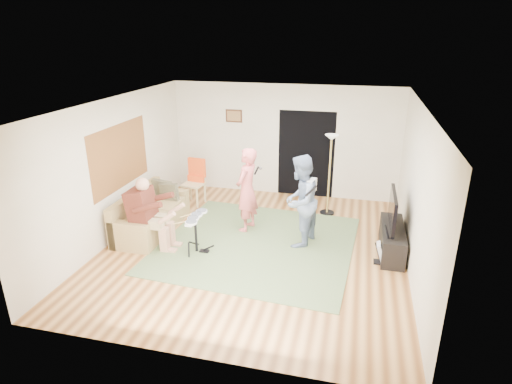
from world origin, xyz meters
TOP-DOWN VIEW (x-y plane):
  - floor at (0.00, 0.00)m, footprint 6.00×6.00m
  - walls at (0.00, 0.00)m, footprint 5.50×6.00m
  - ceiling at (0.00, 0.00)m, footprint 6.00×6.00m
  - window_blinds at (-2.74, 0.20)m, footprint 0.00×2.05m
  - doorway at (0.55, 2.99)m, footprint 2.10×0.00m
  - picture_frame at (-1.25, 2.99)m, footprint 0.42×0.03m
  - area_rug at (0.02, 0.15)m, footprint 3.78×3.72m
  - sofa at (-2.29, 0.25)m, footprint 0.82×2.00m
  - drummer at (-1.87, -0.40)m, footprint 0.89×0.50m
  - drum_kit at (-1.00, -0.40)m, footprint 0.41×0.72m
  - singer at (-0.34, 0.75)m, footprint 0.53×0.70m
  - microphone at (-0.14, 0.75)m, footprint 0.06×0.06m
  - guitarist at (0.79, 0.37)m, footprint 0.86×0.99m
  - guitar_held at (0.99, 0.37)m, footprint 0.25×0.61m
  - guitar_spare at (2.30, -0.03)m, footprint 0.27×0.25m
  - torchiere_lamp at (1.20, 1.98)m, footprint 0.32×0.32m
  - dining_chair at (-1.92, 1.86)m, footprint 0.51×0.53m
  - tv_cabinet at (2.50, 0.43)m, footprint 0.40×1.40m
  - television at (2.45, 0.43)m, footprint 0.06×1.12m

SIDE VIEW (x-z plane):
  - floor at x=0.00m, z-range 0.00..0.00m
  - area_rug at x=0.02m, z-range 0.00..0.02m
  - guitar_spare at x=2.30m, z-range -0.16..0.60m
  - tv_cabinet at x=2.50m, z-range 0.00..0.50m
  - sofa at x=-2.29m, z-range -0.14..0.67m
  - drum_kit at x=-1.00m, z-range -0.05..0.70m
  - dining_chair at x=-1.92m, z-range -0.15..0.91m
  - drummer at x=-1.87m, z-range -0.15..1.22m
  - television at x=2.45m, z-range 0.54..1.16m
  - singer at x=-0.34m, z-range 0.00..1.72m
  - guitarist at x=0.79m, z-range 0.00..1.76m
  - doorway at x=0.55m, z-range 0.00..2.10m
  - guitar_held at x=0.99m, z-range 1.07..1.33m
  - torchiere_lamp at x=1.20m, z-range 0.33..2.13m
  - microphone at x=-0.14m, z-range 1.17..1.41m
  - walls at x=0.00m, z-range 0.00..2.70m
  - window_blinds at x=-2.74m, z-range 0.53..2.58m
  - picture_frame at x=-1.25m, z-range 1.74..2.06m
  - ceiling at x=0.00m, z-range 2.70..2.70m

